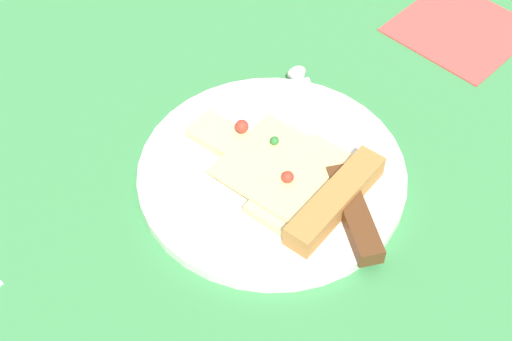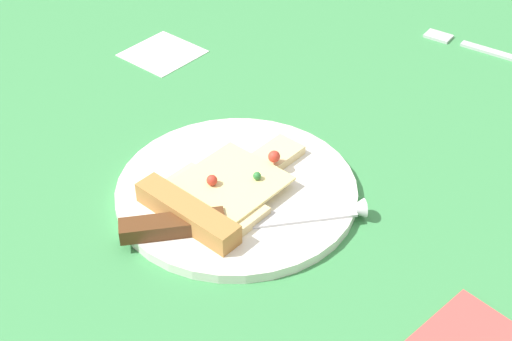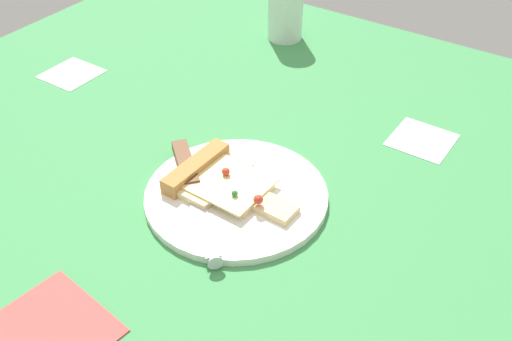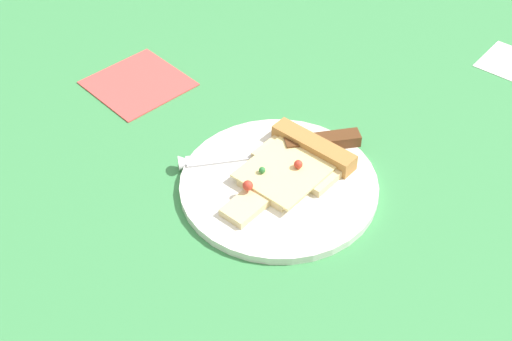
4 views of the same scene
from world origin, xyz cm
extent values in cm
cube|color=#3D8C4C|center=(0.00, 0.00, -1.50)|extent=(136.65, 136.65, 3.00)
cube|color=white|center=(14.58, 34.08, -0.10)|extent=(9.00, 9.00, 0.20)
cube|color=white|center=(-45.62, 17.94, -0.10)|extent=(9.00, 9.00, 0.20)
cylinder|color=white|center=(-1.08, 6.86, 0.54)|extent=(24.89, 24.89, 1.09)
cube|color=beige|center=(-5.08, 6.96, 1.59)|extent=(6.27, 11.14, 1.00)
cube|color=beige|center=(0.42, 6.82, 1.59)|extent=(5.77, 7.33, 1.00)
cube|color=beige|center=(5.41, 6.70, 1.59)|extent=(5.29, 3.73, 1.00)
cube|color=#EDD88C|center=(-2.08, 6.88, 2.24)|extent=(10.22, 9.44, 0.30)
cube|color=#B27A3D|center=(-8.08, 7.03, 2.19)|extent=(2.89, 12.06, 2.20)
sphere|color=red|center=(-3.56, 7.92, 2.94)|extent=(1.11, 1.11, 1.11)
sphere|color=red|center=(3.39, 5.55, 3.03)|extent=(1.28, 1.28, 1.28)
sphere|color=#2D7A38|center=(0.37, 5.02, 2.81)|extent=(0.84, 0.84, 0.84)
cube|color=silver|center=(-0.85, -0.64, 1.24)|extent=(10.48, 9.24, 0.30)
cone|color=silver|center=(3.75, -4.50, 1.24)|extent=(2.82, 2.82, 2.00)
cube|color=#593319|center=(-10.05, 7.07, 1.89)|extent=(9.08, 8.11, 1.60)
cylinder|color=silver|center=(-21.55, 51.88, 5.96)|extent=(6.84, 6.84, 11.92)
cube|color=#E54C47|center=(-5.21, -22.96, 0.20)|extent=(14.53, 14.53, 0.40)
camera|label=1|loc=(-27.33, 44.22, 55.22)|focal=53.96mm
camera|label=2|loc=(-42.97, -31.06, 48.32)|focal=50.27mm
camera|label=3|loc=(36.30, -43.45, 54.78)|focal=42.78mm
camera|label=4|loc=(49.02, 44.29, 61.63)|focal=48.94mm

